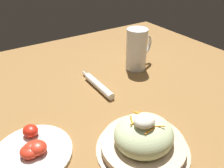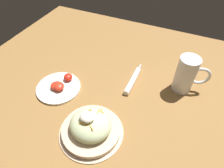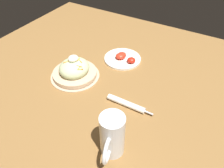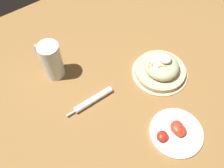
# 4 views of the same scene
# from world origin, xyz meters

# --- Properties ---
(ground_plane) EXTENTS (1.43, 1.43, 0.00)m
(ground_plane) POSITION_xyz_m (0.00, 0.00, 0.00)
(ground_plane) COLOR olive
(salad_plate) EXTENTS (0.23, 0.23, 0.11)m
(salad_plate) POSITION_xyz_m (0.00, -0.11, 0.03)
(salad_plate) COLOR #D1B28E
(salad_plate) RESTS_ON ground_plane
(beer_mug) EXTENTS (0.14, 0.08, 0.16)m
(beer_mug) POSITION_xyz_m (0.26, 0.24, 0.07)
(beer_mug) COLOR white
(beer_mug) RESTS_ON ground_plane
(napkin_roll) EXTENTS (0.02, 0.20, 0.02)m
(napkin_roll) POSITION_xyz_m (0.05, 0.19, 0.01)
(napkin_roll) COLOR white
(napkin_roll) RESTS_ON ground_plane
(tomato_plate) EXTENTS (0.19, 0.19, 0.04)m
(tomato_plate) POSITION_xyz_m (-0.23, 0.02, 0.01)
(tomato_plate) COLOR white
(tomato_plate) RESTS_ON ground_plane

